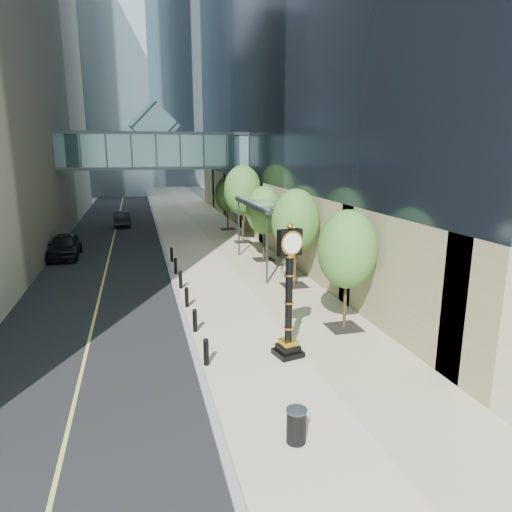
{
  "coord_description": "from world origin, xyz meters",
  "views": [
    {
      "loc": [
        -4.76,
        -14.0,
        7.59
      ],
      "look_at": [
        0.2,
        5.08,
        2.98
      ],
      "focal_mm": 32.0,
      "sensor_mm": 36.0,
      "label": 1
    }
  ],
  "objects_px": {
    "street_clock": "(289,300)",
    "car_near": "(65,246)",
    "trash_bin": "(296,427)",
    "pedestrian": "(286,266)",
    "car_far": "(123,218)"
  },
  "relations": [
    {
      "from": "pedestrian",
      "to": "car_near",
      "type": "distance_m",
      "value": 16.46
    },
    {
      "from": "street_clock",
      "to": "trash_bin",
      "type": "height_order",
      "value": "street_clock"
    },
    {
      "from": "pedestrian",
      "to": "car_far",
      "type": "height_order",
      "value": "pedestrian"
    },
    {
      "from": "street_clock",
      "to": "car_far",
      "type": "bearing_deg",
      "value": 88.82
    },
    {
      "from": "street_clock",
      "to": "car_near",
      "type": "xyz_separation_m",
      "value": [
        -10.37,
        19.35,
        -1.36
      ]
    },
    {
      "from": "car_far",
      "to": "pedestrian",
      "type": "bearing_deg",
      "value": 112.84
    },
    {
      "from": "trash_bin",
      "to": "car_near",
      "type": "bearing_deg",
      "value": 110.13
    },
    {
      "from": "car_near",
      "to": "car_far",
      "type": "height_order",
      "value": "car_near"
    },
    {
      "from": "pedestrian",
      "to": "trash_bin",
      "type": "bearing_deg",
      "value": 85.16
    },
    {
      "from": "pedestrian",
      "to": "car_far",
      "type": "bearing_deg",
      "value": -54.18
    },
    {
      "from": "street_clock",
      "to": "pedestrian",
      "type": "xyz_separation_m",
      "value": [
        3.22,
        10.07,
        -1.42
      ]
    },
    {
      "from": "pedestrian",
      "to": "car_far",
      "type": "xyz_separation_m",
      "value": [
        -9.94,
        22.9,
        -0.04
      ]
    },
    {
      "from": "trash_bin",
      "to": "car_far",
      "type": "xyz_separation_m",
      "value": [
        -5.27,
        37.97,
        0.26
      ]
    },
    {
      "from": "street_clock",
      "to": "trash_bin",
      "type": "distance_m",
      "value": 5.49
    },
    {
      "from": "car_near",
      "to": "car_far",
      "type": "relative_size",
      "value": 1.1
    }
  ]
}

